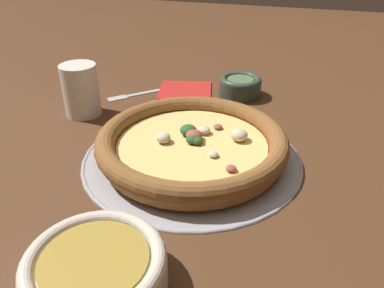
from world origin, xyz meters
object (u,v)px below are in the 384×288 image
at_px(pizza, 192,143).
at_px(napkin, 185,90).
at_px(drinking_cup, 81,90).
at_px(fork, 141,93).
at_px(bowl_near, 96,270).
at_px(pizza_tray, 192,156).
at_px(bowl_far, 240,85).

distance_m(pizza, napkin, 0.31).
relative_size(drinking_cup, fork, 0.74).
xyz_separation_m(bowl_near, drinking_cup, (0.40, 0.26, 0.03)).
distance_m(pizza, bowl_near, 0.29).
relative_size(pizza, fork, 2.24).
bearing_deg(pizza_tray, drinking_cup, 69.77).
xyz_separation_m(pizza, drinking_cup, (0.10, 0.28, 0.02)).
xyz_separation_m(pizza, bowl_far, (0.30, -0.03, -0.00)).
bearing_deg(napkin, drinking_cup, 137.81).
bearing_deg(pizza, fork, 40.45).
relative_size(bowl_near, fork, 1.07).
distance_m(bowl_far, drinking_cup, 0.37).
distance_m(pizza_tray, napkin, 0.31).
bearing_deg(napkin, bowl_far, -83.90).
relative_size(pizza, bowl_near, 2.10).
bearing_deg(bowl_near, fork, 19.21).
xyz_separation_m(pizza, napkin, (0.29, 0.11, -0.03)).
xyz_separation_m(pizza, bowl_near, (-0.29, 0.02, -0.00)).
relative_size(bowl_near, napkin, 1.03).
distance_m(pizza, drinking_cup, 0.30).
distance_m(bowl_near, bowl_far, 0.60).
height_order(bowl_near, bowl_far, bowl_near).
height_order(pizza_tray, fork, pizza_tray).
distance_m(napkin, fork, 0.11).
bearing_deg(drinking_cup, bowl_far, -56.41).
distance_m(bowl_near, napkin, 0.59).
relative_size(drinking_cup, napkin, 0.72).
xyz_separation_m(pizza_tray, bowl_far, (0.30, -0.03, 0.02)).
distance_m(pizza, bowl_far, 0.31).
relative_size(pizza_tray, bowl_far, 3.80).
bearing_deg(pizza_tray, napkin, 20.47).
relative_size(bowl_near, drinking_cup, 1.44).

